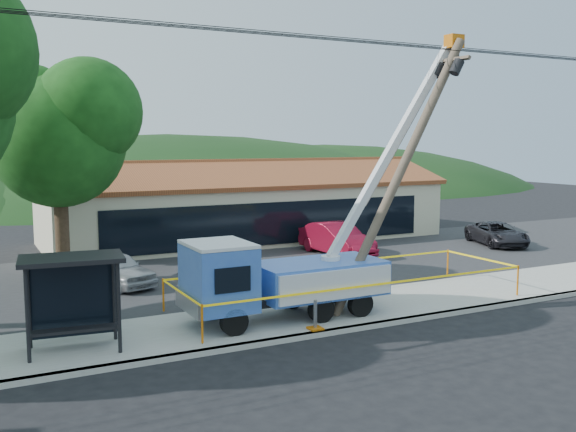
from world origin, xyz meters
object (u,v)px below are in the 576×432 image
(leaning_pole, at_px, (406,160))
(car_silver, at_px, (116,288))
(utility_truck, at_px, (283,274))
(car_dark, at_px, (496,247))
(car_red, at_px, (336,257))
(bus_shelter, at_px, (72,280))

(leaning_pole, height_order, car_silver, leaning_pole)
(leaning_pole, xyz_separation_m, car_silver, (-7.96, 7.67, -5.07))
(utility_truck, xyz_separation_m, leaning_pole, (4.32, -0.49, 3.49))
(car_silver, xyz_separation_m, car_dark, (20.49, 0.45, 0.00))
(leaning_pole, xyz_separation_m, car_dark, (12.54, 8.12, -5.07))
(car_silver, relative_size, car_red, 0.83)
(leaning_pole, bearing_deg, car_red, 71.12)
(utility_truck, height_order, leaning_pole, utility_truck)
(car_silver, distance_m, car_red, 11.39)
(utility_truck, bearing_deg, car_silver, 116.88)
(utility_truck, bearing_deg, car_dark, 24.34)
(leaning_pole, bearing_deg, car_dark, 32.93)
(bus_shelter, bearing_deg, utility_truck, 7.42)
(bus_shelter, relative_size, car_dark, 0.64)
(utility_truck, height_order, car_dark, utility_truck)
(leaning_pole, distance_m, car_silver, 12.16)
(car_dark, bearing_deg, utility_truck, -136.70)
(bus_shelter, height_order, car_dark, bus_shelter)
(car_silver, distance_m, car_dark, 20.50)
(leaning_pole, height_order, car_red, leaning_pole)
(leaning_pole, relative_size, car_silver, 2.31)
(leaning_pole, distance_m, car_red, 11.33)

